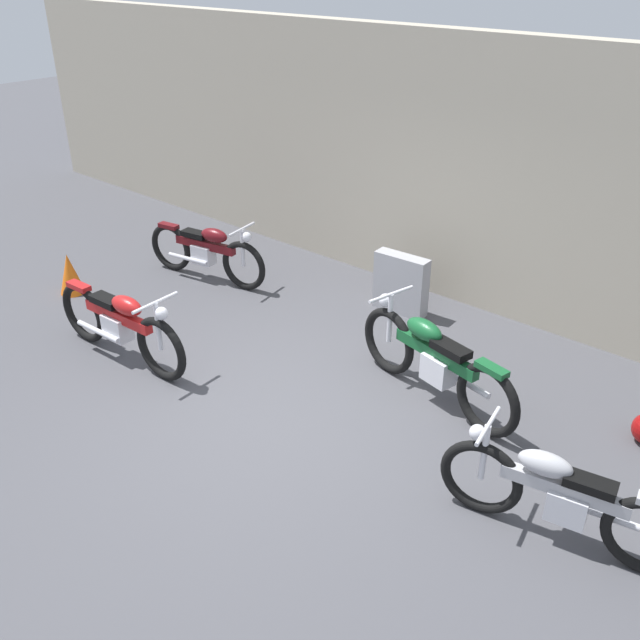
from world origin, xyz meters
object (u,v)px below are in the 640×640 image
object	(u,v)px
motorcycle_green	(434,360)
motorcycle_red	(120,324)
stone_marker	(401,284)
traffic_cone	(70,274)
motorcycle_maroon	(207,251)
motorcycle_silver	(560,497)

from	to	relation	value
motorcycle_green	motorcycle_red	size ratio (longest dim) A/B	1.01
motorcycle_green	stone_marker	bearing A→B (deg)	-33.15
traffic_cone	motorcycle_maroon	distance (m)	1.81
motorcycle_maroon	motorcycle_red	distance (m)	2.20
stone_marker	traffic_cone	xyz separation A→B (m)	(-3.60, -2.41, -0.10)
motorcycle_maroon	motorcycle_red	xyz separation A→B (m)	(0.89, -2.01, 0.03)
traffic_cone	motorcycle_silver	bearing A→B (deg)	0.34
stone_marker	motorcycle_silver	xyz separation A→B (m)	(3.10, -2.37, 0.04)
stone_marker	motorcycle_red	distance (m)	3.39
motorcycle_red	motorcycle_silver	xyz separation A→B (m)	(4.76, 0.59, -0.03)
motorcycle_green	motorcycle_red	xyz separation A→B (m)	(-3.01, -1.57, -0.01)
traffic_cone	motorcycle_maroon	bearing A→B (deg)	54.34
motorcycle_red	stone_marker	bearing A→B (deg)	57.73
stone_marker	motorcycle_green	distance (m)	1.94
motorcycle_green	motorcycle_silver	distance (m)	2.01
motorcycle_red	motorcycle_green	bearing A→B (deg)	24.56
motorcycle_maroon	motorcycle_red	world-z (taller)	motorcycle_red
motorcycle_green	motorcycle_red	world-z (taller)	motorcycle_green
stone_marker	motorcycle_red	size ratio (longest dim) A/B	0.37
motorcycle_maroon	motorcycle_silver	distance (m)	5.83
motorcycle_red	traffic_cone	bearing A→B (deg)	161.27
traffic_cone	motorcycle_silver	world-z (taller)	motorcycle_silver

